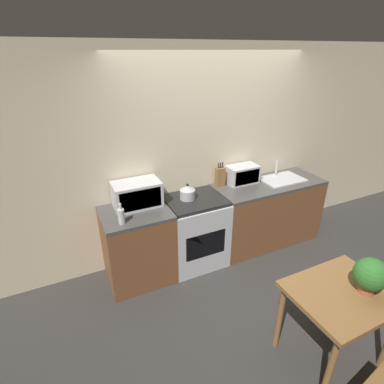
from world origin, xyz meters
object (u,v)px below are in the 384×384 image
at_px(toaster_oven, 242,174).
at_px(microwave, 137,194).
at_px(bottle, 121,216).
at_px(stove_range, 195,231).
at_px(dining_table, 341,302).
at_px(kettle, 187,192).

bearing_deg(toaster_oven, microwave, -178.48).
bearing_deg(bottle, stove_range, 10.99).
distance_m(stove_range, dining_table, 1.81).
bearing_deg(stove_range, toaster_oven, 12.03).
bearing_deg(kettle, microwave, 171.65).
relative_size(bottle, dining_table, 0.27).
bearing_deg(bottle, toaster_oven, 11.47).
bearing_deg(kettle, stove_range, -29.38).
height_order(stove_range, bottle, bottle).
bearing_deg(toaster_oven, stove_range, -167.97).
distance_m(microwave, bottle, 0.40).
distance_m(kettle, dining_table, 1.89).
relative_size(stove_range, toaster_oven, 2.19).
bearing_deg(stove_range, kettle, 150.62).
height_order(bottle, toaster_oven, toaster_oven).
height_order(microwave, toaster_oven, microwave).
bearing_deg(stove_range, bottle, -169.01).
xyz_separation_m(kettle, toaster_oven, (0.85, 0.12, 0.03)).
height_order(stove_range, kettle, kettle).
relative_size(stove_range, dining_table, 1.09).
bearing_deg(bottle, microwave, 50.15).
distance_m(bottle, toaster_oven, 1.72).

